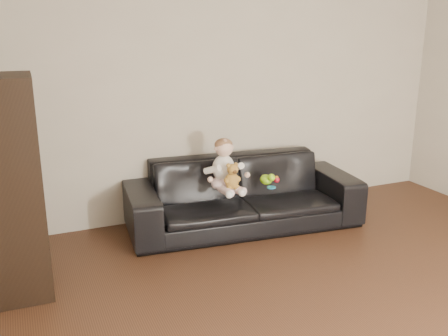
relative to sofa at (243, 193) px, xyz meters
name	(u,v)px	position (x,y,z in m)	size (l,w,h in m)	color
wall_back	(238,92)	(0.16, 0.50, 0.96)	(5.00, 5.00, 0.00)	#BDB39F
sofa	(243,193)	(0.00, 0.00, 0.00)	(2.32, 0.91, 0.68)	black
cabinet	(13,189)	(-2.11, -0.52, 0.49)	(0.41, 0.57, 1.65)	black
shelf_item	(10,139)	(-2.09, -0.52, 0.86)	(0.18, 0.25, 0.28)	silver
baby	(225,168)	(-0.26, -0.13, 0.33)	(0.37, 0.45, 0.51)	#FED6D9
teddy_bear	(232,177)	(-0.25, -0.28, 0.29)	(0.15, 0.15, 0.25)	#AC7C31
toy_green	(266,180)	(0.20, -0.12, 0.16)	(0.12, 0.14, 0.10)	#98E21A
toy_rattle	(277,180)	(0.32, -0.11, 0.14)	(0.06, 0.06, 0.06)	red
toy_blue_disc	(271,187)	(0.19, -0.24, 0.11)	(0.09, 0.09, 0.01)	#1989CB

